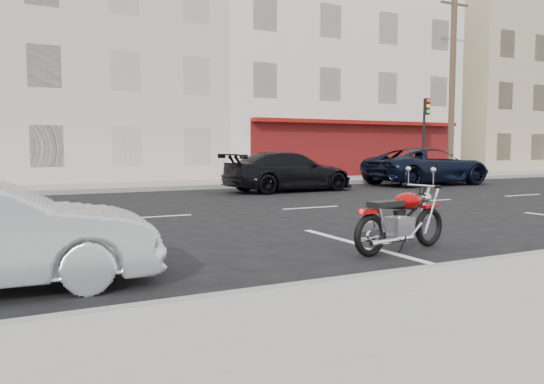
{
  "coord_description": "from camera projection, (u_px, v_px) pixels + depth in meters",
  "views": [
    {
      "loc": [
        -4.97,
        -11.58,
        1.52
      ],
      "look_at": [
        -1.04,
        -3.81,
        0.8
      ],
      "focal_mm": 35.0,
      "sensor_mm": 36.0,
      "label": 1
    }
  ],
  "objects": [
    {
      "name": "ground",
      "position": [
        239.0,
        212.0,
        12.66
      ],
      "size": [
        120.0,
        120.0,
        0.0
      ],
      "primitive_type": "plane",
      "color": "black",
      "rests_on": "ground"
    },
    {
      "name": "sidewalk_far",
      "position": [
        4.0,
        191.0,
        18.14
      ],
      "size": [
        80.0,
        3.4,
        0.15
      ],
      "primitive_type": "cube",
      "color": "gray",
      "rests_on": "ground"
    },
    {
      "name": "curb_near",
      "position": [
        7.0,
        331.0,
        4.18
      ],
      "size": [
        80.0,
        0.12,
        0.16
      ],
      "primitive_type": "cube",
      "color": "gray",
      "rests_on": "ground"
    },
    {
      "name": "curb_far",
      "position": [
        5.0,
        194.0,
        16.63
      ],
      "size": [
        80.0,
        0.12,
        0.16
      ],
      "primitive_type": "cube",
      "color": "gray",
      "rests_on": "ground"
    },
    {
      "name": "bldg_cream",
      "position": [
        68.0,
        61.0,
        25.78
      ],
      "size": [
        12.0,
        12.0,
        11.5
      ],
      "primitive_type": "cube",
      "color": "#C0B4A3",
      "rests_on": "ground"
    },
    {
      "name": "bldg_corner",
      "position": [
        300.0,
        69.0,
        31.59
      ],
      "size": [
        14.0,
        12.0,
        12.5
      ],
      "primitive_type": "cube",
      "color": "beige",
      "rests_on": "ground"
    },
    {
      "name": "bldg_far_east",
      "position": [
        479.0,
        93.0,
        38.4
      ],
      "size": [
        12.0,
        12.0,
        11.0
      ],
      "primitive_type": "cube",
      "color": "tan",
      "rests_on": "ground"
    },
    {
      "name": "utility_pole",
      "position": [
        452.0,
        85.0,
        26.89
      ],
      "size": [
        1.8,
        0.3,
        9.0
      ],
      "color": "#422D1E",
      "rests_on": "sidewalk_far"
    },
    {
      "name": "traffic_light",
      "position": [
        425.0,
        127.0,
        25.93
      ],
      "size": [
        0.26,
        0.3,
        3.8
      ],
      "color": "black",
      "rests_on": "sidewalk_far"
    },
    {
      "name": "fire_hydrant",
      "position": [
        398.0,
        169.0,
        25.57
      ],
      "size": [
        0.2,
        0.2,
        0.72
      ],
      "color": "beige",
      "rests_on": "sidewalk_far"
    },
    {
      "name": "motorcycle",
      "position": [
        430.0,
        218.0,
        8.21
      ],
      "size": [
        1.92,
        0.7,
        0.97
      ],
      "rotation": [
        0.0,
        0.0,
        0.18
      ],
      "color": "black",
      "rests_on": "ground"
    },
    {
      "name": "suv_far",
      "position": [
        427.0,
        167.0,
        22.02
      ],
      "size": [
        5.54,
        2.64,
        1.53
      ],
      "primitive_type": "imported",
      "rotation": [
        0.0,
        0.0,
        1.59
      ],
      "color": "black",
      "rests_on": "ground"
    },
    {
      "name": "car_far",
      "position": [
        289.0,
        172.0,
        18.72
      ],
      "size": [
        4.91,
        2.27,
        1.39
      ],
      "primitive_type": "imported",
      "rotation": [
        0.0,
        0.0,
        1.64
      ],
      "color": "black",
      "rests_on": "ground"
    }
  ]
}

